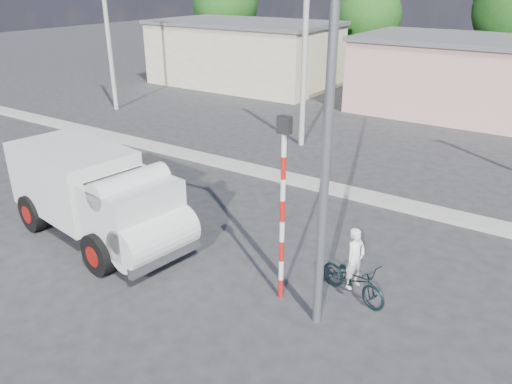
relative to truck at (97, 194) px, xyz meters
The scene contains 10 objects.
ground_plane 3.11m from the truck, 24.41° to the right, with size 120.00×120.00×0.00m, color #2A2A2D.
median 7.42m from the truck, 69.71° to the left, with size 40.00×0.80×0.16m, color #99968E.
truck is the anchor object (origin of this frame).
bicycle 7.29m from the truck, 10.37° to the left, with size 0.64×1.84×0.97m, color black.
cyclist 7.27m from the truck, 10.37° to the left, with size 0.54×0.36×1.49m, color white.
traffic_pole 5.87m from the truck, ahead, with size 0.28×0.18×4.36m.
streetlight 7.57m from the truck, ahead, with size 2.34×0.22×9.00m.
building_row 21.18m from the truck, 80.12° to the left, with size 37.80×7.30×4.44m.
tree_row 27.68m from the truck, 89.44° to the left, with size 34.13×7.32×8.10m.
utility_poles 12.58m from the truck, 61.94° to the left, with size 35.40×0.24×8.00m.
Camera 1 is at (8.12, -6.98, 6.92)m, focal length 35.00 mm.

